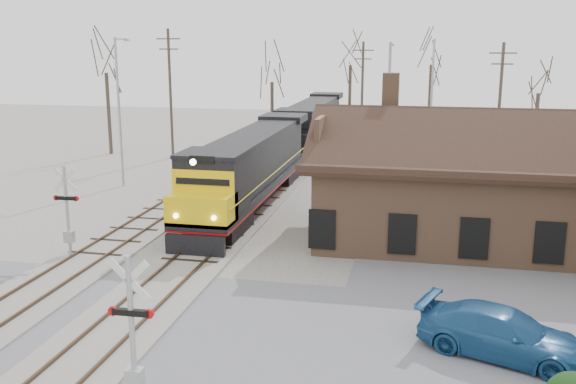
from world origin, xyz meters
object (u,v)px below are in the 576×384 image
Objects in this scene: depot at (470,192)px; locomotive_trailing at (311,125)px; parked_car at (503,333)px; locomotive_lead at (250,168)px.

locomotive_trailing is (-11.99, 24.15, -0.09)m from depot.
depot is 2.97× the size of parked_car.
parked_car is at bearing -88.26° from depot.
depot reaches higher than locomotive_lead.
locomotive_lead is 3.88× the size of parked_car.
depot reaches higher than locomotive_trailing.
depot is 12.65m from locomotive_lead.
locomotive_trailing is (0.00, 20.12, -0.00)m from locomotive_lead.
depot is at bearing -18.58° from locomotive_lead.
depot is 26.96m from locomotive_trailing.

